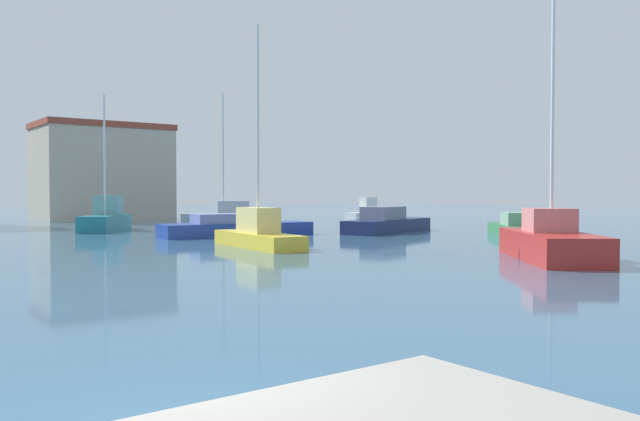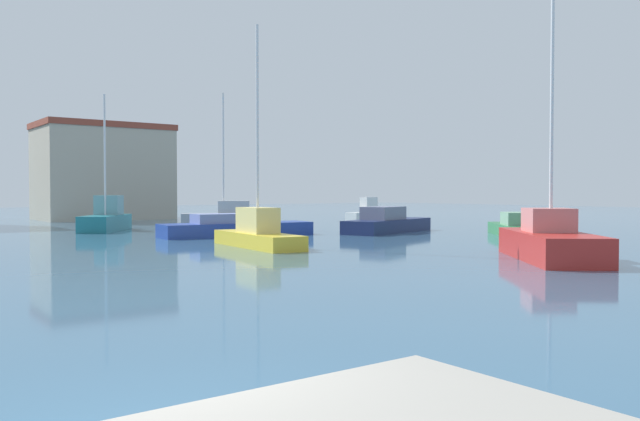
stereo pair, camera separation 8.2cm
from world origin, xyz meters
The scene contains 10 objects.
water centered at (15.00, 20.00, 0.00)m, with size 160.00×160.00×0.00m, color #38607F.
sailboat_teal_far_right centered at (10.81, 33.66, 0.73)m, with size 4.41×5.20×8.16m.
sailboat_red_far_left centered at (17.63, 7.91, 0.63)m, with size 5.58×6.15×9.26m.
motorboat_navy_center_channel centered at (23.38, 22.52, 0.54)m, with size 7.40×4.35×1.49m.
sailboat_yellow_near_pier centered at (12.19, 18.34, 0.63)m, with size 2.13×6.11×9.37m.
motorboat_green_mid_harbor centered at (26.71, 16.05, 0.45)m, with size 5.87×6.29×1.28m.
sailboat_grey_distant_east centered at (17.84, 31.77, 0.69)m, with size 5.42×3.83×8.66m.
motorboat_blue_distant_north centered at (14.77, 25.01, 0.45)m, with size 8.31×3.05×1.20m.
motorboat_white_behind_lamppost centered at (30.33, 32.09, 0.60)m, with size 4.54×1.79×1.94m.
harbor_office centered at (16.10, 50.32, 4.05)m, with size 10.59×7.03×8.08m.
Camera 1 is at (-2.11, -5.32, 2.35)m, focal length 36.56 mm.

